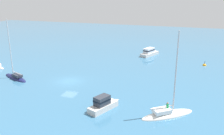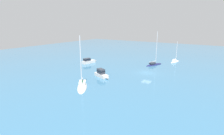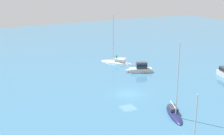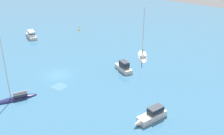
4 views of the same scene
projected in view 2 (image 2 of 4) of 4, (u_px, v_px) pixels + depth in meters
name	position (u px, v px, depth m)	size (l,w,h in m)	color
ground_plane	(147.00, 73.00, 48.40)	(160.00, 160.00, 0.00)	teal
launch	(102.00, 74.00, 44.71)	(3.27, 5.61, 2.03)	silver
sloop	(82.00, 86.00, 37.53)	(7.04, 6.15, 11.43)	silver
yacht	(175.00, 61.00, 62.25)	(5.52, 2.49, 7.58)	silver
sailboat	(154.00, 65.00, 57.47)	(6.91, 4.08, 11.26)	#191E4C
launch_1	(89.00, 61.00, 60.16)	(5.89, 2.62, 1.81)	silver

